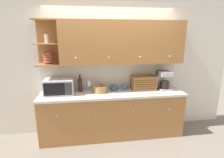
{
  "coord_description": "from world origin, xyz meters",
  "views": [
    {
      "loc": [
        -0.47,
        -3.47,
        1.97
      ],
      "look_at": [
        0.0,
        -0.21,
        1.15
      ],
      "focal_mm": 28.0,
      "sensor_mm": 36.0,
      "label": 1
    }
  ],
  "objects": [
    {
      "name": "fruit_basket",
      "position": [
        -0.24,
        -0.24,
        0.97
      ],
      "size": [
        0.27,
        0.27,
        0.18
      ],
      "color": "#A87F4C",
      "rests_on": "counter_unit"
    },
    {
      "name": "wine_bottle",
      "position": [
        -0.62,
        -0.14,
        1.05
      ],
      "size": [
        0.08,
        0.08,
        0.34
      ],
      "color": "black",
      "rests_on": "counter_unit"
    },
    {
      "name": "ground_plane",
      "position": [
        0.0,
        0.0,
        0.0
      ],
      "size": [
        24.0,
        24.0,
        0.0
      ],
      "primitive_type": "plane",
      "color": "slate"
    },
    {
      "name": "wine_glass",
      "position": [
        -0.45,
        -0.14,
        1.05
      ],
      "size": [
        0.08,
        0.08,
        0.22
      ],
      "color": "silver",
      "rests_on": "counter_unit"
    },
    {
      "name": "bowl_stack_on_counter",
      "position": [
        0.05,
        -0.14,
        0.95
      ],
      "size": [
        0.16,
        0.16,
        0.09
      ],
      "color": "#3D5B93",
      "rests_on": "counter_unit"
    },
    {
      "name": "upper_cabinets",
      "position": [
        0.16,
        -0.18,
        1.84
      ],
      "size": [
        2.75,
        0.37,
        0.8
      ],
      "color": "#A36B38",
      "rests_on": "backsplash_panel"
    },
    {
      "name": "mug",
      "position": [
        0.26,
        -0.15,
        0.95
      ],
      "size": [
        0.1,
        0.09,
        0.1
      ],
      "color": "#38669E",
      "rests_on": "counter_unit"
    },
    {
      "name": "coffee_maker",
      "position": [
        1.06,
        -0.23,
        1.09
      ],
      "size": [
        0.24,
        0.27,
        0.38
      ],
      "color": "#B7B7BC",
      "rests_on": "counter_unit"
    },
    {
      "name": "backsplash_panel",
      "position": [
        0.0,
        -0.01,
        1.18
      ],
      "size": [
        2.75,
        0.01,
        0.55
      ],
      "color": "beige",
      "rests_on": "counter_unit"
    },
    {
      "name": "counter_unit",
      "position": [
        0.0,
        -0.29,
        0.45
      ],
      "size": [
        2.77,
        0.62,
        0.9
      ],
      "color": "#A36B38",
      "rests_on": "ground_plane"
    },
    {
      "name": "wall_back",
      "position": [
        0.0,
        0.03,
        1.3
      ],
      "size": [
        5.15,
        0.06,
        2.6
      ],
      "color": "silver",
      "rests_on": "ground_plane"
    },
    {
      "name": "bread_box",
      "position": [
        0.65,
        -0.18,
        1.04
      ],
      "size": [
        0.47,
        0.29,
        0.28
      ],
      "color": "#996033",
      "rests_on": "counter_unit"
    },
    {
      "name": "microwave",
      "position": [
        -1.0,
        -0.22,
        1.05
      ],
      "size": [
        0.53,
        0.38,
        0.29
      ],
      "color": "silver",
      "rests_on": "counter_unit"
    }
  ]
}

